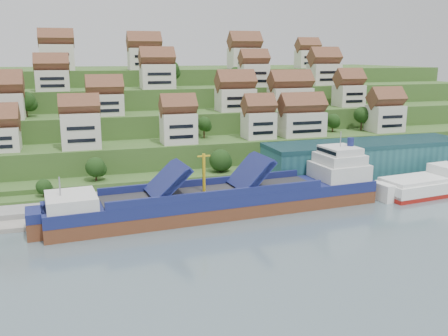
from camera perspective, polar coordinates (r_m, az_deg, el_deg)
name	(u,v)px	position (r m, az deg, el deg)	size (l,w,h in m)	color
ground	(210,216)	(116.69, -1.58, -5.56)	(300.00, 300.00, 0.00)	slate
quay	(266,189)	(136.24, 4.79, -2.39)	(180.00, 14.00, 2.20)	gray
hillside	(143,118)	(213.81, -9.28, 5.69)	(260.00, 128.00, 31.00)	#2D4C1E
hillside_village	(163,93)	(170.23, -6.97, 8.53)	(157.52, 62.48, 29.29)	beige
hillside_trees	(157,119)	(156.00, -7.61, 5.57)	(142.64, 61.90, 31.40)	#1D3E14
warehouse	(365,158)	(151.28, 15.85, 1.07)	(60.00, 15.00, 10.00)	#22575C
flagpole	(267,173)	(129.63, 4.90, -0.55)	(1.28, 0.16, 8.00)	gray
cargo_ship	(229,199)	(118.38, 0.61, -3.59)	(80.17, 17.79, 17.65)	brown
second_ship	(429,185)	(145.27, 22.42, -1.82)	(29.07, 13.63, 8.13)	maroon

